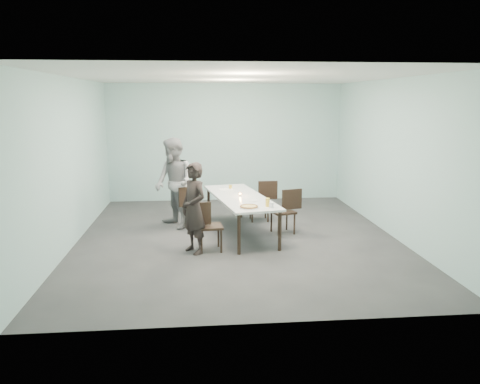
{
  "coord_description": "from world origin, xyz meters",
  "views": [
    {
      "loc": [
        -0.75,
        -8.58,
        2.61
      ],
      "look_at": [
        0.0,
        -0.53,
        1.0
      ],
      "focal_mm": 35.0,
      "sensor_mm": 36.0,
      "label": 1
    }
  ],
  "objects": [
    {
      "name": "room_shell",
      "position": [
        0.0,
        0.0,
        2.03
      ],
      "size": [
        6.02,
        7.02,
        3.01
      ],
      "color": "#A2CCCC",
      "rests_on": "ground"
    },
    {
      "name": "beer_glass",
      "position": [
        0.48,
        -0.62,
        0.82
      ],
      "size": [
        0.08,
        0.08,
        0.15
      ],
      "primitive_type": "cylinder",
      "color": "gold",
      "rests_on": "table"
    },
    {
      "name": "amber_tumbler",
      "position": [
        -0.05,
        1.1,
        0.79
      ],
      "size": [
        0.07,
        0.07,
        0.08
      ],
      "primitive_type": "cylinder",
      "color": "gold",
      "rests_on": "table"
    },
    {
      "name": "tealight",
      "position": [
        0.08,
        0.29,
        0.77
      ],
      "size": [
        0.06,
        0.06,
        0.05
      ],
      "color": "silver",
      "rests_on": "table"
    },
    {
      "name": "diner_far",
      "position": [
        -1.22,
        0.88,
        0.93
      ],
      "size": [
        1.06,
        1.13,
        1.85
      ],
      "primitive_type": "imported",
      "rotation": [
        0.0,
        0.0,
        -1.04
      ],
      "color": "gray",
      "rests_on": "ground"
    },
    {
      "name": "chair_far_right",
      "position": [
        0.67,
        1.27,
        0.5
      ],
      "size": [
        0.61,
        0.43,
        0.87
      ],
      "rotation": [
        0.0,
        0.0,
        3.16
      ],
      "color": "black",
      "rests_on": "ground"
    },
    {
      "name": "pizza",
      "position": [
        0.14,
        -0.69,
        0.77
      ],
      "size": [
        0.34,
        0.34,
        0.04
      ],
      "color": "white",
      "rests_on": "table"
    },
    {
      "name": "chair_near_left",
      "position": [
        -0.62,
        -0.71,
        0.5
      ],
      "size": [
        0.63,
        0.46,
        0.87
      ],
      "rotation": [
        0.0,
        0.0,
        0.09
      ],
      "color": "black",
      "rests_on": "ground"
    },
    {
      "name": "menu",
      "position": [
        -0.15,
        1.02,
        0.75
      ],
      "size": [
        0.34,
        0.27,
        0.01
      ],
      "primitive_type": "cube",
      "rotation": [
        0.0,
        0.0,
        0.18
      ],
      "color": "silver",
      "rests_on": "table"
    },
    {
      "name": "chair_far_left",
      "position": [
        -0.83,
        0.79,
        0.5
      ],
      "size": [
        0.65,
        0.55,
        0.87
      ],
      "rotation": [
        0.0,
        0.0,
        0.39
      ],
      "color": "black",
      "rests_on": "ground"
    },
    {
      "name": "ground",
      "position": [
        0.0,
        0.0,
        0.0
      ],
      "size": [
        7.0,
        7.0,
        0.0
      ],
      "primitive_type": "plane",
      "color": "#333335",
      "rests_on": "ground"
    },
    {
      "name": "water_tumbler",
      "position": [
        0.54,
        -0.72,
        0.8
      ],
      "size": [
        0.08,
        0.08,
        0.09
      ],
      "primitive_type": "cylinder",
      "color": "silver",
      "rests_on": "table"
    },
    {
      "name": "diner_near",
      "position": [
        -0.81,
        -0.79,
        0.78
      ],
      "size": [
        0.63,
        0.68,
        1.57
      ],
      "primitive_type": "imported",
      "rotation": [
        0.0,
        0.0,
        -0.97
      ],
      "color": "black",
      "rests_on": "ground"
    },
    {
      "name": "side_plate",
      "position": [
        0.28,
        -0.14,
        0.76
      ],
      "size": [
        0.18,
        0.18,
        0.01
      ],
      "primitive_type": "cylinder",
      "color": "white",
      "rests_on": "table"
    },
    {
      "name": "chair_near_right",
      "position": [
        1.0,
        0.27,
        0.5
      ],
      "size": [
        0.65,
        0.52,
        0.87
      ],
      "rotation": [
        0.0,
        0.0,
        3.41
      ],
      "color": "black",
      "rests_on": "ground"
    },
    {
      "name": "table",
      "position": [
        0.08,
        0.3,
        0.69
      ],
      "size": [
        1.36,
        2.72,
        0.75
      ],
      "rotation": [
        0.0,
        0.0,
        0.18
      ],
      "color": "white",
      "rests_on": "ground"
    }
  ]
}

